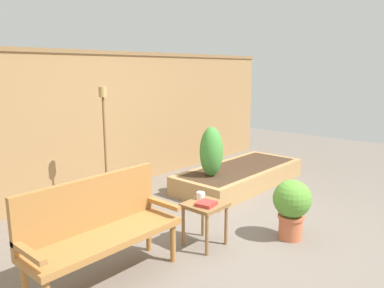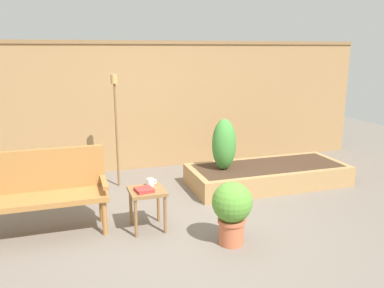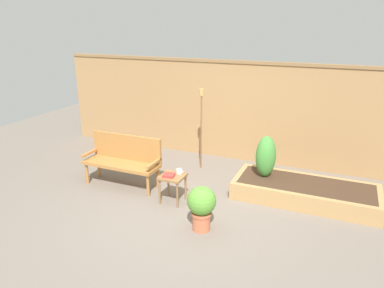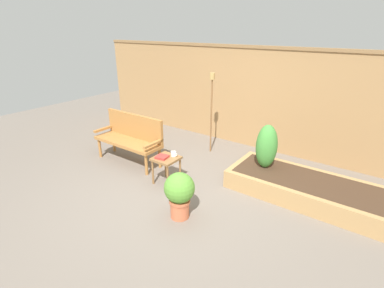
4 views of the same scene
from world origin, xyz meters
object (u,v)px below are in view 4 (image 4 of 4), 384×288
object	(u,v)px
garden_bench	(131,135)
tiki_torch	(212,99)
potted_boxwood	(179,192)
book_on_table	(162,157)
cup_on_table	(174,154)
shrub_near_bench	(267,146)
side_table	(166,162)

from	to	relation	value
garden_bench	tiki_torch	world-z (taller)	tiki_torch
garden_bench	potted_boxwood	world-z (taller)	garden_bench
potted_boxwood	book_on_table	bearing A→B (deg)	145.06
cup_on_table	shrub_near_bench	distance (m)	1.55
garden_bench	tiki_torch	distance (m)	1.76
shrub_near_bench	tiki_torch	xyz separation A→B (m)	(-1.46, 0.60, 0.47)
cup_on_table	book_on_table	size ratio (longest dim) A/B	0.65
side_table	book_on_table	distance (m)	0.12
book_on_table	shrub_near_bench	world-z (taller)	shrub_near_bench
book_on_table	tiki_torch	bearing A→B (deg)	83.17
book_on_table	shrub_near_bench	distance (m)	1.74
tiki_torch	shrub_near_bench	bearing A→B (deg)	-22.20
side_table	book_on_table	xyz separation A→B (m)	(-0.04, -0.05, 0.10)
shrub_near_bench	tiki_torch	bearing A→B (deg)	157.80
book_on_table	potted_boxwood	distance (m)	1.00
garden_bench	side_table	distance (m)	1.19
garden_bench	cup_on_table	bearing A→B (deg)	-7.72
cup_on_table	tiki_torch	world-z (taller)	tiki_torch
cup_on_table	book_on_table	xyz separation A→B (m)	(-0.11, -0.17, -0.02)
garden_bench	book_on_table	bearing A→B (deg)	-16.86
garden_bench	potted_boxwood	bearing A→B (deg)	-25.23
potted_boxwood	tiki_torch	distance (m)	2.50
garden_bench	side_table	bearing A→B (deg)	-13.88
cup_on_table	potted_boxwood	world-z (taller)	potted_boxwood
shrub_near_bench	tiki_torch	distance (m)	1.65
side_table	tiki_torch	size ratio (longest dim) A/B	0.29
cup_on_table	potted_boxwood	size ratio (longest dim) A/B	0.18
potted_boxwood	shrub_near_bench	world-z (taller)	shrub_near_bench
potted_boxwood	tiki_torch	xyz separation A→B (m)	(-0.90, 2.21, 0.75)
garden_bench	potted_boxwood	size ratio (longest dim) A/B	2.11
book_on_table	shrub_near_bench	size ratio (longest dim) A/B	0.25
garden_bench	potted_boxwood	distance (m)	2.13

